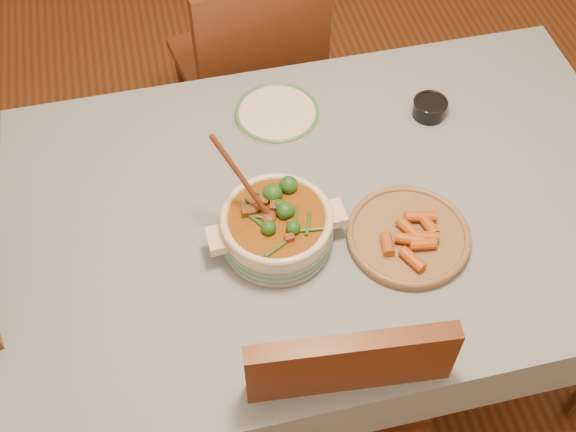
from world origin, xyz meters
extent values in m
plane|color=#4C2715|center=(0.00, 0.00, 0.00)|extent=(4.50, 4.50, 0.00)
cube|color=brown|center=(0.00, 0.00, 0.72)|extent=(1.60, 1.00, 0.05)
cube|color=#7D91A2|center=(0.00, 0.00, 0.75)|extent=(1.68, 1.08, 0.01)
cylinder|color=brown|center=(-0.73, 0.43, 0.35)|extent=(0.07, 0.07, 0.70)
cylinder|color=brown|center=(0.73, 0.43, 0.35)|extent=(0.07, 0.07, 0.70)
cylinder|color=beige|center=(-0.17, -0.09, 0.81)|extent=(0.28, 0.28, 0.10)
torus|color=beige|center=(-0.17, -0.09, 0.86)|extent=(0.27, 0.27, 0.02)
cube|color=beige|center=(-0.02, -0.08, 0.82)|extent=(0.05, 0.07, 0.03)
cube|color=beige|center=(-0.32, -0.09, 0.82)|extent=(0.05, 0.07, 0.03)
cylinder|color=#915215|center=(-0.17, -0.09, 0.85)|extent=(0.23, 0.23, 0.02)
cylinder|color=white|center=(-0.07, 0.34, 0.76)|extent=(0.28, 0.28, 0.02)
torus|color=#418F53|center=(-0.07, 0.34, 0.77)|extent=(0.24, 0.24, 0.01)
cylinder|color=black|center=(0.35, 0.25, 0.78)|extent=(0.12, 0.12, 0.05)
torus|color=black|center=(0.35, 0.25, 0.80)|extent=(0.10, 0.10, 0.01)
cylinder|color=black|center=(0.35, 0.25, 0.79)|extent=(0.08, 0.08, 0.01)
cylinder|color=#836549|center=(0.15, -0.15, 0.77)|extent=(0.39, 0.39, 0.02)
torus|color=#836549|center=(0.15, -0.15, 0.78)|extent=(0.31, 0.31, 0.02)
cube|color=#552D1A|center=(-0.07, 0.89, 0.48)|extent=(0.52, 0.52, 0.04)
cube|color=#552D1A|center=(-0.04, 0.69, 0.72)|extent=(0.45, 0.12, 0.48)
cylinder|color=#552D1A|center=(0.08, 1.11, 0.24)|extent=(0.04, 0.04, 0.48)
cylinder|color=#552D1A|center=(-0.29, 1.04, 0.24)|extent=(0.04, 0.04, 0.48)
cylinder|color=#552D1A|center=(0.15, 0.73, 0.24)|extent=(0.04, 0.04, 0.48)
cylinder|color=#552D1A|center=(-0.23, 0.66, 0.24)|extent=(0.04, 0.04, 0.48)
cube|color=#552D1A|center=(-0.10, -0.48, 0.71)|extent=(0.44, 0.08, 0.47)
cylinder|color=#552D1A|center=(-0.95, 0.17, 0.24)|extent=(0.04, 0.04, 0.48)
cylinder|color=#552D1A|center=(-0.86, -0.21, 0.24)|extent=(0.04, 0.04, 0.48)
camera|label=1|loc=(-0.37, -1.09, 2.23)|focal=45.00mm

